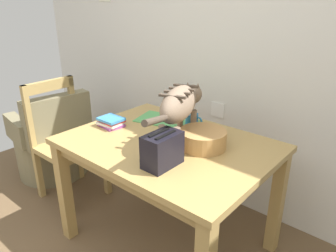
# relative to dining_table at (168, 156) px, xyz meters

# --- Properties ---
(wall_rear) EXTENTS (4.33, 0.11, 2.50)m
(wall_rear) POSITION_rel_dining_table_xyz_m (-0.01, 0.73, 0.61)
(wall_rear) COLOR silver
(wall_rear) RESTS_ON ground_plane
(dining_table) EXTENTS (1.18, 0.87, 0.73)m
(dining_table) POSITION_rel_dining_table_xyz_m (0.00, 0.00, 0.00)
(dining_table) COLOR tan
(dining_table) RESTS_ON ground_plane
(cat) EXTENTS (0.30, 0.71, 0.34)m
(cat) POSITION_rel_dining_table_xyz_m (0.07, 0.03, 0.33)
(cat) COLOR #816B56
(cat) RESTS_ON dining_table
(saucer_bowl) EXTENTS (0.20, 0.20, 0.03)m
(saucer_bowl) POSITION_rel_dining_table_xyz_m (-0.01, 0.24, 0.11)
(saucer_bowl) COLOR #42954D
(saucer_bowl) RESTS_ON dining_table
(coffee_mug) EXTENTS (0.12, 0.08, 0.08)m
(coffee_mug) POSITION_rel_dining_table_xyz_m (-0.00, 0.24, 0.16)
(coffee_mug) COLOR #2B80BF
(coffee_mug) RESTS_ON saucer_bowl
(magazine) EXTENTS (0.35, 0.30, 0.01)m
(magazine) POSITION_rel_dining_table_xyz_m (-0.28, 0.24, 0.09)
(magazine) COLOR #4FA758
(magazine) RESTS_ON dining_table
(book_stack) EXTENTS (0.17, 0.14, 0.06)m
(book_stack) POSITION_rel_dining_table_xyz_m (-0.44, -0.06, 0.12)
(book_stack) COLOR #9A4A9B
(book_stack) RESTS_ON dining_table
(wicker_basket) EXTENTS (0.26, 0.26, 0.10)m
(wicker_basket) POSITION_rel_dining_table_xyz_m (0.19, 0.08, 0.14)
(wicker_basket) COLOR tan
(wicker_basket) RESTS_ON dining_table
(toaster) EXTENTS (0.12, 0.20, 0.18)m
(toaster) POSITION_rel_dining_table_xyz_m (0.16, -0.23, 0.18)
(toaster) COLOR black
(toaster) RESTS_ON dining_table
(wooden_chair_near) EXTENTS (0.42, 0.42, 0.92)m
(wooden_chair_near) POSITION_rel_dining_table_xyz_m (-0.97, -0.08, -0.19)
(wooden_chair_near) COLOR tan
(wooden_chair_near) RESTS_ON ground_plane
(wicker_armchair) EXTENTS (0.64, 0.65, 0.78)m
(wicker_armchair) POSITION_rel_dining_table_xyz_m (-1.36, 0.01, -0.36)
(wicker_armchair) COLOR #7A7254
(wicker_armchair) RESTS_ON ground_plane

